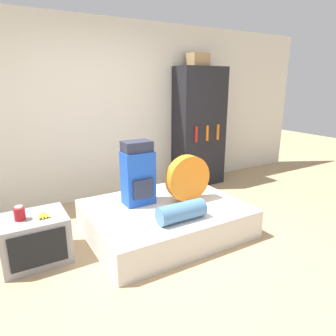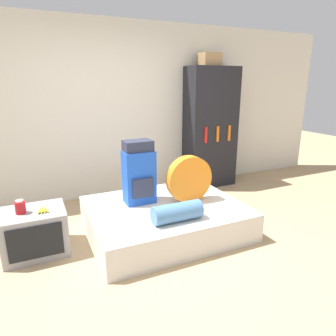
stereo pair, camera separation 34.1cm
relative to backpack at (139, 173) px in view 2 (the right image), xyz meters
name	(u,v)px [view 2 (the right image)]	position (x,y,z in m)	size (l,w,h in m)	color
ground_plane	(170,260)	(0.02, -0.81, -0.69)	(16.00, 16.00, 0.00)	tan
wall_back	(111,111)	(0.02, 1.30, 0.61)	(8.00, 0.05, 2.60)	silver
bed	(165,218)	(0.24, -0.22, -0.53)	(1.75, 1.41, 0.33)	silver
backpack	(139,173)	(0.00, 0.00, 0.00)	(0.35, 0.27, 0.75)	blue
tent_bag	(189,179)	(0.55, -0.22, -0.08)	(0.56, 0.13, 0.56)	orange
sleeping_roll	(177,212)	(0.18, -0.65, -0.26)	(0.53, 0.20, 0.20)	teal
television	(35,232)	(-1.18, -0.09, -0.46)	(0.62, 0.53, 0.47)	#939399
canister	(20,207)	(-1.28, -0.10, -0.16)	(0.10, 0.10, 0.14)	#B2191E
banana_bunch	(43,210)	(-1.08, -0.13, -0.21)	(0.12, 0.17, 0.03)	yellow
bookshelf	(210,128)	(1.63, 1.04, 0.29)	(0.84, 0.45, 1.97)	black
cardboard_box	(210,59)	(1.58, 1.06, 1.37)	(0.31, 0.25, 0.20)	#A88456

